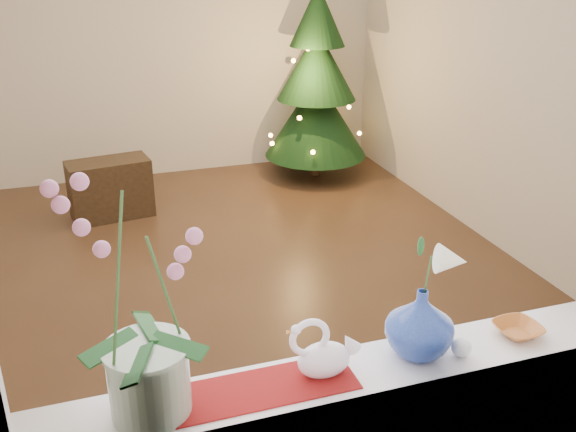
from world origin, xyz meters
name	(u,v)px	position (x,y,z in m)	size (l,w,h in m)	color
ground	(216,282)	(0.00, 0.00, 0.00)	(5.00, 5.00, 0.00)	#3C2518
wall_back	(154,41)	(0.00, 2.50, 1.35)	(4.50, 0.10, 2.70)	beige
wall_front	(384,272)	(0.00, -2.50, 1.35)	(4.50, 0.10, 2.70)	beige
wall_right	(510,73)	(2.25, 0.00, 1.35)	(0.10, 5.00, 2.70)	beige
windowsill	(359,374)	(0.00, -2.37, 0.90)	(2.20, 0.26, 0.04)	white
window_frame	(387,152)	(0.00, -2.47, 1.70)	(2.22, 0.06, 1.60)	white
runner	(248,391)	(-0.38, -2.37, 0.92)	(0.70, 0.20, 0.01)	maroon
orchid_pot	(141,301)	(-0.68, -2.36, 1.30)	(0.26, 0.26, 0.76)	beige
swan	(324,348)	(-0.12, -2.36, 1.02)	(0.24, 0.11, 0.21)	white
blue_vase	(420,318)	(0.23, -2.35, 1.06)	(0.27, 0.27, 0.28)	navy
lily	(427,252)	(0.23, -2.35, 1.31)	(0.16, 0.09, 0.21)	white
paperweight	(461,347)	(0.36, -2.41, 0.95)	(0.07, 0.07, 0.07)	white
amber_dish	(518,331)	(0.62, -2.36, 0.94)	(0.14, 0.14, 0.03)	#AA5B22
xmas_tree	(317,84)	(1.48, 1.95, 0.94)	(1.03, 1.03, 1.89)	black
side_table	(110,189)	(-0.60, 1.47, 0.26)	(0.68, 0.34, 0.51)	black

